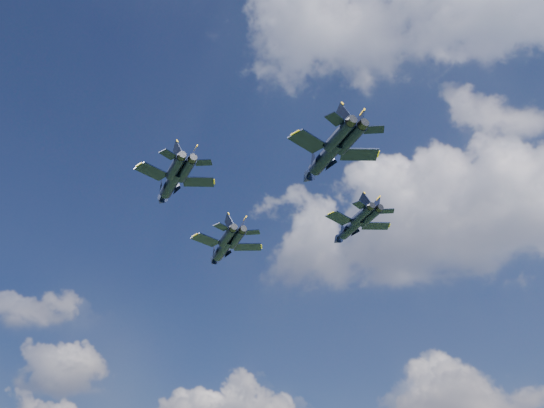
{
  "coord_description": "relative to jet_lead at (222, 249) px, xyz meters",
  "views": [
    {
      "loc": [
        35.81,
        -71.69,
        6.4
      ],
      "look_at": [
        -4.38,
        7.6,
        57.74
      ],
      "focal_mm": 45.0,
      "sensor_mm": 36.0,
      "label": 1
    }
  ],
  "objects": [
    {
      "name": "jet_lead",
      "position": [
        0.0,
        0.0,
        0.0
      ],
      "size": [
        14.55,
        13.71,
        3.85
      ],
      "rotation": [
        0.0,
        0.0,
        0.84
      ],
      "color": "black"
    },
    {
      "name": "jet_slot",
      "position": [
        26.96,
        -18.73,
        -0.57
      ],
      "size": [
        15.49,
        13.98,
        4.02
      ],
      "rotation": [
        0.0,
        0.0,
        0.87
      ],
      "color": "black"
    },
    {
      "name": "jet_right",
      "position": [
        22.94,
        1.25,
        -0.77
      ],
      "size": [
        13.25,
        11.94,
        3.44
      ],
      "rotation": [
        0.0,
        0.0,
        0.87
      ],
      "color": "black"
    },
    {
      "name": "jet_left",
      "position": [
        4.38,
        -22.06,
        -0.28
      ],
      "size": [
        13.92,
        12.45,
        3.6
      ],
      "rotation": [
        0.0,
        0.0,
        0.88
      ],
      "color": "black"
    }
  ]
}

